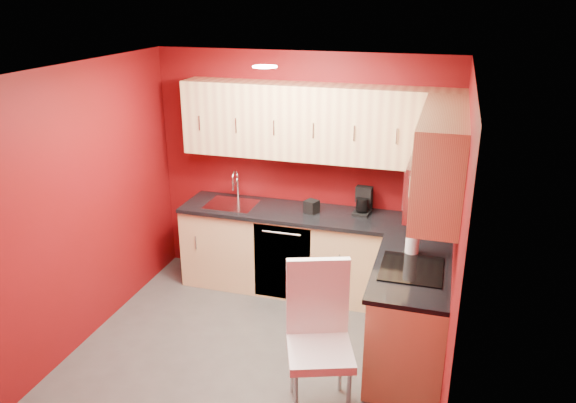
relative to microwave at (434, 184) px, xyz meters
The scene contains 21 objects.
floor 2.18m from the microwave, behind, with size 3.20×3.20×0.00m, color #494644.
ceiling 1.64m from the microwave, behind, with size 3.20×3.20×0.00m, color white.
wall_back 1.95m from the microwave, 136.99° to the left, with size 3.20×3.20×0.00m, color #64090D.
wall_front 2.24m from the microwave, 129.35° to the right, with size 3.20×3.20×0.00m, color #64090D.
wall_left 3.03m from the microwave, behind, with size 3.00×3.00×0.00m, color #64090D.
wall_right 0.50m from the microwave, 44.09° to the right, with size 3.00×3.00×0.00m, color #64090D.
base_cabinets_back 1.98m from the microwave, 140.04° to the left, with size 2.80×0.60×0.87m, color #DFB77F.
base_cabinets_right 1.23m from the microwave, 151.81° to the left, with size 0.60×1.30×0.87m, color #DFB77F.
countertop_back 1.73m from the microwave, 140.47° to the left, with size 2.80×0.63×0.04m, color black.
countertop_right 0.78m from the microwave, 162.04° to the left, with size 0.63×1.27×0.04m, color black.
upper_cabinets_back 1.65m from the microwave, 136.69° to the left, with size 2.80×0.35×0.75m, color #E9C684.
upper_cabinets_right 0.33m from the microwave, 82.65° to the left, with size 0.35×1.55×0.75m.
microwave is the anchor object (origin of this frame).
cooktop 0.75m from the microwave, behind, with size 0.50×0.55×0.01m, color black.
sink 2.43m from the microwave, 154.40° to the left, with size 0.52×0.42×0.35m.
dishwasher_front 2.02m from the microwave, 153.81° to the left, with size 0.60×0.02×0.82m, color black.
downlight 1.62m from the microwave, behind, with size 0.20×0.20×0.01m, color white.
coffee_maker 1.45m from the microwave, 122.53° to the left, with size 0.16×0.22×0.27m, color black, non-canonical shape.
napkin_holder 1.71m from the microwave, 140.73° to the left, with size 0.12×0.12×0.13m, color black, non-canonical shape.
paper_towel 0.70m from the microwave, 114.91° to the left, with size 0.16×0.16×0.27m, color white, non-canonical shape.
dining_chair 1.49m from the microwave, 131.76° to the right, with size 0.48×0.50×1.19m, color white, non-canonical shape.
Camera 1 is at (1.47, -4.03, 3.05)m, focal length 35.00 mm.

